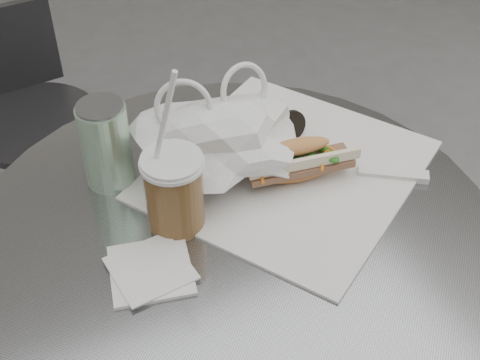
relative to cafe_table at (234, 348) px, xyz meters
name	(u,v)px	position (x,y,z in m)	size (l,w,h in m)	color
cafe_table	(234,348)	(0.00, 0.00, 0.00)	(0.76, 0.76, 0.74)	slate
chair_far	(37,150)	(-0.15, 0.90, -0.17)	(0.34, 0.35, 0.65)	#2F2F31
sandwich_paper	(287,169)	(0.13, 0.09, 0.28)	(0.38, 0.36, 0.00)	white
banh_mi	(298,161)	(0.14, 0.06, 0.31)	(0.21, 0.11, 0.07)	tan
iced_coffee	(174,191)	(-0.06, 0.06, 0.34)	(0.09, 0.09, 0.25)	brown
sunglasses	(272,134)	(0.14, 0.15, 0.29)	(0.12, 0.03, 0.05)	black
plastic_bag	(222,141)	(0.04, 0.13, 0.33)	(0.24, 0.18, 0.12)	white
napkin_stack	(151,270)	(-0.13, -0.01, 0.28)	(0.13, 0.13, 0.01)	white
drink_can	(106,144)	(-0.11, 0.18, 0.34)	(0.07, 0.07, 0.14)	#5FA469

